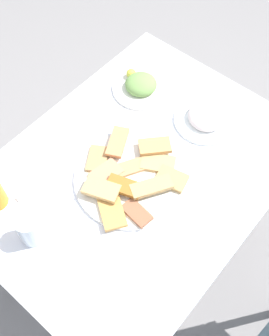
# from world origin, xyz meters

# --- Properties ---
(ground_plane) EXTENTS (6.00, 6.00, 0.00)m
(ground_plane) POSITION_xyz_m (0.00, 0.00, 0.00)
(ground_plane) COLOR gray
(dining_table) EXTENTS (1.02, 0.76, 0.75)m
(dining_table) POSITION_xyz_m (0.00, 0.00, 0.65)
(dining_table) COLOR white
(dining_table) RESTS_ON ground_plane
(pide_platter) EXTENTS (0.37, 0.35, 0.04)m
(pide_platter) POSITION_xyz_m (0.04, 0.01, 0.76)
(pide_platter) COLOR white
(pide_platter) RESTS_ON dining_table
(salad_plate_greens) EXTENTS (0.21, 0.21, 0.06)m
(salad_plate_greens) POSITION_xyz_m (-0.29, 0.05, 0.77)
(salad_plate_greens) COLOR white
(salad_plate_greens) RESTS_ON dining_table
(salad_plate_rice) EXTENTS (0.20, 0.20, 0.06)m
(salad_plate_rice) POSITION_xyz_m (-0.26, -0.21, 0.77)
(salad_plate_rice) COLOR white
(salad_plate_rice) RESTS_ON dining_table
(drinking_glass) EXTENTS (0.07, 0.07, 0.11)m
(drinking_glass) POSITION_xyz_m (0.36, -0.08, 0.80)
(drinking_glass) COLOR silver
(drinking_glass) RESTS_ON dining_table
(paper_napkin) EXTENTS (0.15, 0.15, 0.00)m
(paper_napkin) POSITION_xyz_m (0.23, -0.20, 0.75)
(paper_napkin) COLOR white
(paper_napkin) RESTS_ON dining_table
(fork) EXTENTS (0.19, 0.05, 0.00)m
(fork) POSITION_xyz_m (0.23, -0.21, 0.75)
(fork) COLOR silver
(fork) RESTS_ON paper_napkin
(spoon) EXTENTS (0.16, 0.06, 0.00)m
(spoon) POSITION_xyz_m (0.23, -0.18, 0.75)
(spoon) COLOR silver
(spoon) RESTS_ON paper_napkin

